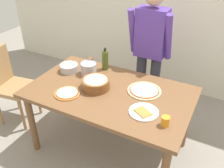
{
  "coord_description": "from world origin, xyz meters",
  "views": [
    {
      "loc": [
        0.95,
        -1.78,
        2.1
      ],
      "look_at": [
        0.0,
        0.05,
        0.81
      ],
      "focal_mm": 39.68,
      "sensor_mm": 36.0,
      "label": 1
    }
  ],
  "objects": [
    {
      "name": "person_cook",
      "position": [
        0.13,
        0.76,
        0.94
      ],
      "size": [
        0.49,
        0.25,
        1.62
      ],
      "color": "#2D2D38",
      "rests_on": "ground"
    },
    {
      "name": "cup_orange",
      "position": [
        0.63,
        -0.24,
        0.8
      ],
      "size": [
        0.07,
        0.07,
        0.08
      ],
      "primitive_type": "cylinder",
      "color": "orange",
      "rests_on": "dining_table"
    },
    {
      "name": "chair_wooden_left",
      "position": [
        -1.32,
        -0.1,
        0.54
      ],
      "size": [
        0.46,
        0.46,
        0.95
      ],
      "color": "#A37A4C",
      "rests_on": "ground"
    },
    {
      "name": "steel_pot",
      "position": [
        -0.36,
        0.19,
        0.83
      ],
      "size": [
        0.17,
        0.17,
        0.13
      ],
      "color": "#B7B7BC",
      "rests_on": "dining_table"
    },
    {
      "name": "ground",
      "position": [
        0.0,
        0.0,
        0.0
      ],
      "size": [
        8.0,
        8.0,
        0.0
      ],
      "primitive_type": "plane",
      "color": "gray"
    },
    {
      "name": "cup_small_brown",
      "position": [
        -0.46,
        0.39,
        0.8
      ],
      "size": [
        0.07,
        0.07,
        0.08
      ],
      "primitive_type": "cylinder",
      "color": "brown",
      "rests_on": "dining_table"
    },
    {
      "name": "mixing_bowl_steel",
      "position": [
        -0.59,
        0.15,
        0.8
      ],
      "size": [
        0.2,
        0.2,
        0.08
      ],
      "color": "#B7B7BC",
      "rests_on": "dining_table"
    },
    {
      "name": "pizza_cooked_on_tray",
      "position": [
        -0.33,
        -0.24,
        0.77
      ],
      "size": [
        0.25,
        0.25,
        0.02
      ],
      "color": "#C67A33",
      "rests_on": "dining_table"
    },
    {
      "name": "olive_oil_bottle",
      "position": [
        -0.25,
        0.37,
        0.87
      ],
      "size": [
        0.07,
        0.07,
        0.26
      ],
      "color": "#47561E",
      "rests_on": "dining_table"
    },
    {
      "name": "dining_table",
      "position": [
        0.0,
        0.0,
        0.67
      ],
      "size": [
        1.6,
        0.96,
        0.76
      ],
      "color": "brown",
      "rests_on": "ground"
    },
    {
      "name": "popcorn_bowl",
      "position": [
        -0.15,
        -0.02,
        0.82
      ],
      "size": [
        0.28,
        0.28,
        0.11
      ],
      "color": "brown",
      "rests_on": "dining_table"
    },
    {
      "name": "pizza_raw_on_board",
      "position": [
        0.3,
        0.15,
        0.77
      ],
      "size": [
        0.33,
        0.33,
        0.02
      ],
      "color": "beige",
      "rests_on": "dining_table"
    },
    {
      "name": "plate_with_slice",
      "position": [
        0.42,
        -0.17,
        0.77
      ],
      "size": [
        0.26,
        0.26,
        0.02
      ],
      "color": "white",
      "rests_on": "dining_table"
    }
  ]
}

